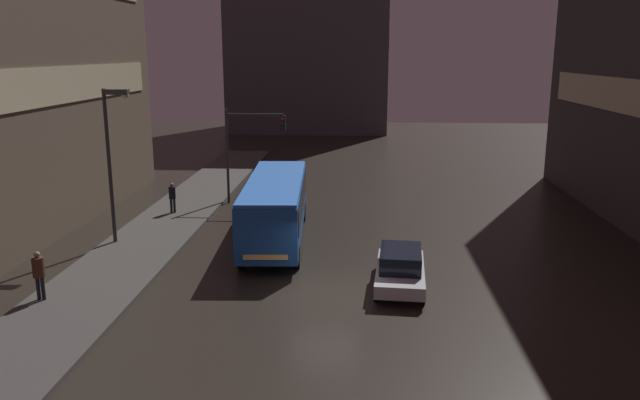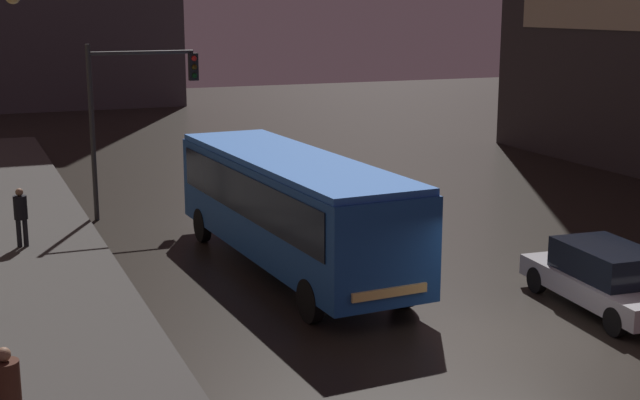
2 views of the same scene
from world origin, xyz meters
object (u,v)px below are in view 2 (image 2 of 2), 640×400
at_px(pedestrian_near, 21,212).
at_px(traffic_light_main, 132,99).
at_px(bus_near, 290,201).
at_px(pedestrian_mid, 6,393).
at_px(car_taxi, 606,277).

relative_size(pedestrian_near, traffic_light_main, 0.30).
height_order(bus_near, traffic_light_main, traffic_light_main).
bearing_deg(pedestrian_mid, car_taxi, -4.66).
xyz_separation_m(pedestrian_mid, traffic_light_main, (4.96, 15.97, 2.64)).
bearing_deg(car_taxi, traffic_light_main, -54.11).
xyz_separation_m(bus_near, pedestrian_near, (-6.48, 4.60, -0.73)).
bearing_deg(pedestrian_near, car_taxi, -126.10).
height_order(pedestrian_mid, traffic_light_main, traffic_light_main).
xyz_separation_m(car_taxi, traffic_light_main, (-8.30, 13.42, 3.15)).
relative_size(bus_near, car_taxi, 2.30).
bearing_deg(pedestrian_near, bus_near, -121.24).
xyz_separation_m(bus_near, pedestrian_mid, (-7.59, -8.24, -0.62)).
bearing_deg(car_taxi, bus_near, -40.92).
xyz_separation_m(car_taxi, pedestrian_near, (-12.15, 10.30, 0.40)).
bearing_deg(bus_near, traffic_light_main, -74.33).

